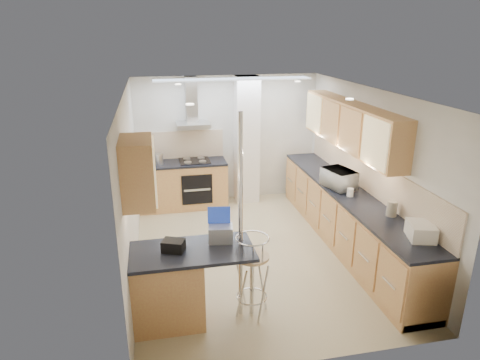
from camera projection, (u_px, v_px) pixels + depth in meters
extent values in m
plane|color=tan|center=(255.00, 252.00, 6.72)|extent=(4.80, 4.80, 0.00)
cube|color=beige|center=(227.00, 139.00, 8.53)|extent=(3.60, 0.04, 2.50)
cube|color=beige|center=(315.00, 257.00, 4.09)|extent=(3.60, 0.04, 2.50)
cube|color=beige|center=(131.00, 186.00, 5.97)|extent=(0.04, 4.80, 2.50)
cube|color=beige|center=(368.00, 170.00, 6.65)|extent=(0.04, 4.80, 2.50)
cube|color=silver|center=(257.00, 92.00, 5.89)|extent=(3.60, 4.80, 0.02)
cube|color=#C57D4E|center=(350.00, 125.00, 6.78)|extent=(0.34, 3.00, 0.72)
cube|color=#C57D4E|center=(138.00, 172.00, 4.54)|extent=(0.34, 0.62, 0.72)
cube|color=#F6E6CF|center=(367.00, 174.00, 6.67)|extent=(0.03, 4.40, 0.56)
cube|color=#F6E6CF|center=(180.00, 145.00, 8.36)|extent=(1.70, 0.03, 0.56)
cube|color=white|center=(247.00, 141.00, 8.41)|extent=(0.45, 0.40, 2.50)
cube|color=silver|center=(193.00, 125.00, 8.04)|extent=(0.62, 0.48, 0.08)
cube|color=silver|center=(191.00, 100.00, 8.02)|extent=(0.22, 0.20, 0.88)
cylinder|color=silver|center=(241.00, 221.00, 4.87)|extent=(0.05, 0.05, 2.50)
cube|color=black|center=(197.00, 190.00, 8.09)|extent=(0.58, 0.02, 0.58)
cube|color=black|center=(195.00, 161.00, 8.22)|extent=(0.58, 0.50, 0.02)
cube|color=tan|center=(233.00, 79.00, 7.56)|extent=(2.80, 0.35, 0.02)
cube|color=#C57D4E|center=(346.00, 219.00, 6.86)|extent=(0.60, 4.40, 0.88)
cube|color=black|center=(348.00, 192.00, 6.71)|extent=(0.63, 4.40, 0.04)
cube|color=#C57D4E|center=(183.00, 186.00, 8.34)|extent=(1.70, 0.60, 0.88)
cube|color=black|center=(182.00, 163.00, 8.18)|extent=(1.70, 0.63, 0.04)
cube|color=#C57D4E|center=(191.00, 287.00, 5.02)|extent=(1.35, 0.62, 0.90)
cube|color=black|center=(189.00, 252.00, 4.86)|extent=(1.47, 0.72, 0.04)
imported|color=white|center=(339.00, 179.00, 6.80)|extent=(0.49, 0.62, 0.30)
cube|color=#A4A6AC|center=(221.00, 233.00, 5.04)|extent=(0.31, 0.25, 0.19)
cube|color=black|center=(173.00, 246.00, 4.82)|extent=(0.29, 0.25, 0.13)
cylinder|color=white|center=(334.00, 171.00, 7.35)|extent=(0.14, 0.14, 0.18)
cylinder|color=white|center=(345.00, 176.00, 7.16)|extent=(0.12, 0.12, 0.15)
cylinder|color=#AEA48B|center=(392.00, 208.00, 5.78)|extent=(0.15, 0.15, 0.21)
cylinder|color=white|center=(350.00, 192.00, 6.47)|extent=(0.13, 0.13, 0.12)
cube|color=white|center=(421.00, 231.00, 5.15)|extent=(0.38, 0.43, 0.19)
cylinder|color=silver|center=(159.00, 159.00, 8.03)|extent=(0.16, 0.16, 0.20)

